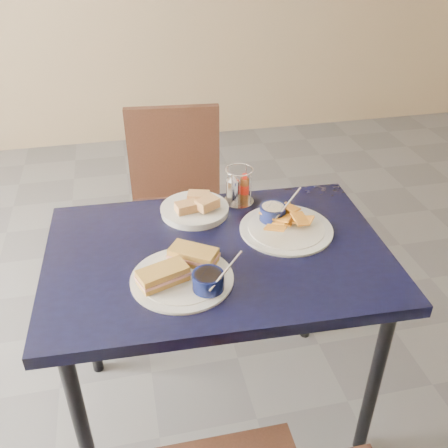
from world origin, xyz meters
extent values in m
plane|color=#56575C|center=(0.00, 0.00, 0.00)|extent=(6.00, 6.00, 0.00)
cube|color=black|center=(-0.13, -0.21, 0.73)|extent=(1.10, 0.76, 0.04)
cylinder|color=black|center=(-0.59, -0.50, 0.35)|extent=(0.04, 0.04, 0.71)
cylinder|color=black|center=(0.33, -0.50, 0.35)|extent=(0.04, 0.04, 0.71)
cylinder|color=black|center=(-0.59, 0.07, 0.35)|extent=(0.04, 0.04, 0.71)
cylinder|color=black|center=(0.33, 0.07, 0.35)|extent=(0.04, 0.04, 0.71)
cube|color=black|center=(-0.17, 0.50, 0.44)|extent=(0.47, 0.45, 0.04)
cylinder|color=black|center=(-0.34, 0.34, 0.21)|extent=(0.04, 0.04, 0.42)
cylinder|color=black|center=(0.00, 0.34, 0.21)|extent=(0.04, 0.04, 0.42)
cylinder|color=black|center=(-0.34, 0.67, 0.21)|extent=(0.04, 0.04, 0.42)
cylinder|color=black|center=(0.00, 0.67, 0.21)|extent=(0.04, 0.04, 0.42)
cube|color=black|center=(-0.17, 0.69, 0.68)|extent=(0.43, 0.08, 0.45)
cylinder|color=white|center=(-0.26, -0.33, 0.75)|extent=(0.30, 0.30, 0.01)
cylinder|color=white|center=(-0.26, -0.33, 0.76)|extent=(0.25, 0.25, 0.00)
cube|color=gold|center=(-0.31, -0.34, 0.78)|extent=(0.16, 0.11, 0.04)
cube|color=tan|center=(-0.31, -0.34, 0.78)|extent=(0.16, 0.12, 0.01)
cube|color=gold|center=(-0.21, -0.27, 0.78)|extent=(0.16, 0.14, 0.04)
cube|color=tan|center=(-0.21, -0.27, 0.78)|extent=(0.16, 0.14, 0.01)
cylinder|color=#090E33|center=(-0.19, -0.40, 0.79)|extent=(0.09, 0.09, 0.05)
cylinder|color=black|center=(-0.19, -0.40, 0.80)|extent=(0.08, 0.08, 0.01)
cylinder|color=silver|center=(-0.15, -0.42, 0.83)|extent=(0.11, 0.07, 0.08)
cylinder|color=white|center=(0.12, -0.15, 0.75)|extent=(0.31, 0.31, 0.01)
cylinder|color=white|center=(0.12, -0.15, 0.76)|extent=(0.25, 0.25, 0.00)
cube|color=orange|center=(0.11, -0.08, 0.76)|extent=(0.06, 0.05, 0.03)
cube|color=orange|center=(0.12, -0.12, 0.77)|extent=(0.08, 0.07, 0.02)
cube|color=orange|center=(0.11, -0.13, 0.77)|extent=(0.08, 0.08, 0.02)
cube|color=orange|center=(0.17, -0.16, 0.78)|extent=(0.08, 0.08, 0.03)
cube|color=orange|center=(0.08, -0.09, 0.78)|extent=(0.08, 0.08, 0.02)
cube|color=orange|center=(0.11, -0.13, 0.79)|extent=(0.08, 0.08, 0.01)
cube|color=orange|center=(0.16, -0.17, 0.79)|extent=(0.05, 0.07, 0.02)
cube|color=orange|center=(0.06, -0.21, 0.80)|extent=(0.08, 0.07, 0.02)
cube|color=orange|center=(0.14, -0.10, 0.80)|extent=(0.07, 0.08, 0.01)
cylinder|color=#090E33|center=(0.09, -0.09, 0.79)|extent=(0.09, 0.09, 0.05)
cylinder|color=beige|center=(0.09, -0.09, 0.80)|extent=(0.08, 0.08, 0.01)
cylinder|color=silver|center=(0.13, -0.11, 0.83)|extent=(0.11, 0.07, 0.08)
cylinder|color=white|center=(-0.16, 0.02, 0.76)|extent=(0.23, 0.23, 0.02)
cylinder|color=white|center=(-0.16, 0.02, 0.77)|extent=(0.19, 0.19, 0.00)
cube|color=tan|center=(-0.19, 0.00, 0.79)|extent=(0.08, 0.06, 0.03)
cube|color=tan|center=(-0.14, 0.05, 0.79)|extent=(0.09, 0.07, 0.03)
cube|color=tan|center=(-0.12, -0.01, 0.80)|extent=(0.09, 0.08, 0.03)
cylinder|color=silver|center=(0.01, 0.06, 0.75)|extent=(0.11, 0.11, 0.01)
cylinder|color=silver|center=(0.04, 0.10, 0.82)|extent=(0.01, 0.01, 0.13)
cylinder|color=silver|center=(-0.03, 0.10, 0.82)|extent=(0.00, 0.01, 0.13)
cylinder|color=silver|center=(-0.03, 0.03, 0.82)|extent=(0.00, 0.01, 0.13)
cylinder|color=silver|center=(0.04, 0.03, 0.82)|extent=(0.01, 0.01, 0.13)
torus|color=silver|center=(0.01, 0.06, 0.88)|extent=(0.10, 0.10, 0.00)
cylinder|color=silver|center=(-0.01, 0.06, 0.80)|extent=(0.05, 0.05, 0.08)
cone|color=silver|center=(-0.01, 0.06, 0.85)|extent=(0.04, 0.04, 0.02)
cylinder|color=brown|center=(0.03, 0.07, 0.80)|extent=(0.03, 0.03, 0.08)
cylinder|color=red|center=(0.03, 0.07, 0.80)|extent=(0.03, 0.03, 0.03)
cylinder|color=red|center=(0.03, 0.07, 0.85)|extent=(0.02, 0.02, 0.02)
camera|label=1|loc=(-0.38, -1.46, 1.67)|focal=40.00mm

